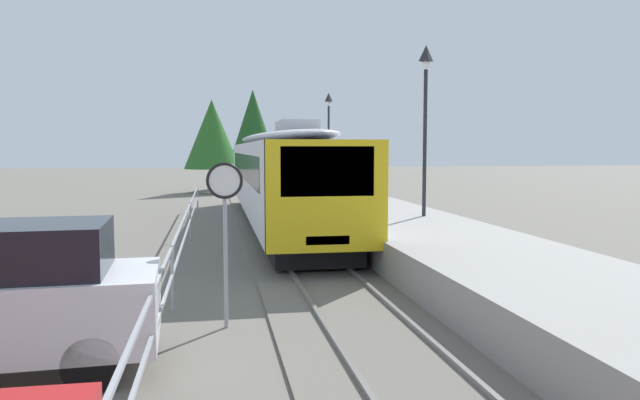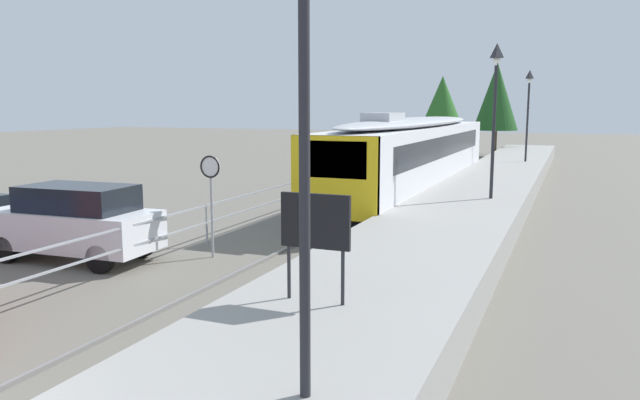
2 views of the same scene
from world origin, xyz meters
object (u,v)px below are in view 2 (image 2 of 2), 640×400
platform_lamp_far_end (529,98)px  platform_notice_board (315,225)px  platform_lamp_near_end (304,53)px  speed_limit_sign (211,181)px  platform_lamp_mid_platform (495,91)px  parked_suv_white (74,222)px  commuter_train (415,150)px

platform_lamp_far_end → platform_notice_board: platform_lamp_far_end is taller
platform_lamp_near_end → platform_lamp_far_end: same height
platform_lamp_near_end → platform_lamp_far_end: bearing=90.0°
platform_notice_board → speed_limit_sign: 7.19m
platform_lamp_mid_platform → platform_notice_board: 13.31m
platform_lamp_far_end → parked_suv_white: size_ratio=1.14×
platform_lamp_far_end → speed_limit_sign: platform_lamp_far_end is taller
platform_lamp_mid_platform → parked_suv_white: 14.12m
platform_notice_board → speed_limit_sign: bearing=136.2°
platform_notice_board → parked_suv_white: 9.09m
commuter_train → parked_suv_white: size_ratio=4.39×
platform_lamp_mid_platform → parked_suv_white: platform_lamp_mid_platform is taller
platform_lamp_near_end → speed_limit_sign: 10.61m
platform_lamp_near_end → platform_notice_board: (-1.20, 3.11, -2.44)m
parked_suv_white → speed_limit_sign: bearing=27.6°
speed_limit_sign → parked_suv_white: speed_limit_sign is taller
commuter_train → parked_suv_white: commuter_train is taller
platform_lamp_mid_platform → parked_suv_white: bearing=-134.6°
speed_limit_sign → platform_lamp_far_end: bearing=75.2°
platform_lamp_near_end → commuter_train: bearing=100.7°
platform_lamp_near_end → speed_limit_sign: platform_lamp_near_end is taller
commuter_train → platform_lamp_mid_platform: bearing=-52.3°
platform_lamp_far_end → parked_suv_white: bearing=-110.4°
commuter_train → platform_lamp_near_end: platform_lamp_near_end is taller
speed_limit_sign → parked_suv_white: 3.78m
commuter_train → platform_notice_board: 18.49m
platform_lamp_far_end → speed_limit_sign: size_ratio=1.91×
platform_lamp_near_end → parked_suv_white: (-9.60, 6.42, -3.56)m
parked_suv_white → platform_lamp_far_end: bearing=69.6°
platform_lamp_mid_platform → platform_lamp_near_end: bearing=-90.0°
platform_lamp_mid_platform → platform_notice_board: bearing=-95.3°
speed_limit_sign → parked_suv_white: (-3.21, -1.68, -1.06)m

